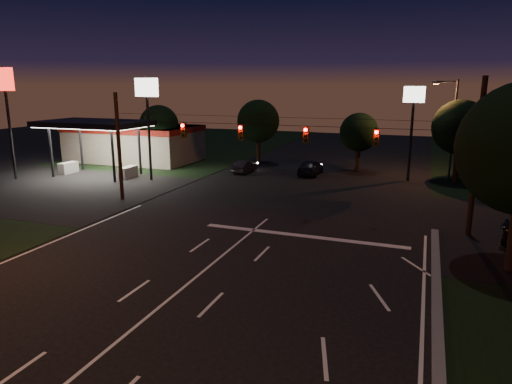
% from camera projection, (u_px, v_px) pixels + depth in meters
% --- Properties ---
extents(ground, '(140.00, 140.00, 0.00)m').
position_uv_depth(ground, '(144.00, 320.00, 16.89)').
color(ground, black).
rests_on(ground, ground).
extents(cross_street_left, '(20.00, 16.00, 0.02)m').
position_uv_depth(cross_street_left, '(50.00, 189.00, 38.30)').
color(cross_street_left, black).
rests_on(cross_street_left, ground).
extents(stop_bar, '(12.00, 0.50, 0.01)m').
position_uv_depth(stop_bar, '(302.00, 236.00, 26.35)').
color(stop_bar, silver).
rests_on(stop_bar, ground).
extents(utility_pole_right, '(0.30, 0.30, 9.00)m').
position_uv_depth(utility_pole_right, '(468.00, 235.00, 26.47)').
color(utility_pole_right, black).
rests_on(utility_pole_right, ground).
extents(utility_pole_left, '(0.28, 0.28, 8.00)m').
position_uv_depth(utility_pole_left, '(123.00, 200.00, 34.66)').
color(utility_pole_left, black).
rests_on(utility_pole_left, ground).
extents(signal_span, '(24.00, 0.40, 1.56)m').
position_uv_depth(signal_span, '(273.00, 133.00, 29.27)').
color(signal_span, black).
rests_on(signal_span, ground).
extents(gas_station, '(14.20, 16.10, 5.25)m').
position_uv_depth(gas_station, '(132.00, 141.00, 51.51)').
color(gas_station, gray).
rests_on(gas_station, ground).
extents(pole_sign_left_near, '(2.20, 0.30, 9.10)m').
position_uv_depth(pole_sign_left_near, '(147.00, 103.00, 40.13)').
color(pole_sign_left_near, black).
rests_on(pole_sign_left_near, ground).
extents(pole_sign_left_far, '(2.00, 0.30, 10.00)m').
position_uv_depth(pole_sign_left_far, '(6.00, 95.00, 40.42)').
color(pole_sign_left_far, black).
rests_on(pole_sign_left_far, ground).
extents(pole_sign_right, '(1.80, 0.30, 8.40)m').
position_uv_depth(pole_sign_right, '(413.00, 111.00, 40.09)').
color(pole_sign_right, black).
rests_on(pole_sign_right, ground).
extents(street_light_right_far, '(2.20, 0.35, 9.00)m').
position_uv_depth(street_light_right_far, '(451.00, 122.00, 41.04)').
color(street_light_right_far, black).
rests_on(street_light_right_far, ground).
extents(tree_far_a, '(4.20, 4.20, 6.42)m').
position_uv_depth(tree_far_a, '(160.00, 125.00, 49.51)').
color(tree_far_a, black).
rests_on(tree_far_a, ground).
extents(tree_far_b, '(4.60, 4.60, 6.98)m').
position_uv_depth(tree_far_b, '(259.00, 122.00, 49.67)').
color(tree_far_b, black).
rests_on(tree_far_b, ground).
extents(tree_far_c, '(3.80, 3.80, 5.86)m').
position_uv_depth(tree_far_c, '(359.00, 133.00, 45.15)').
color(tree_far_c, black).
rests_on(tree_far_c, ground).
extents(tree_far_d, '(4.80, 4.80, 7.30)m').
position_uv_depth(tree_far_d, '(460.00, 128.00, 40.07)').
color(tree_far_d, black).
rests_on(tree_far_d, ground).
extents(car_oncoming_a, '(1.84, 4.41, 1.49)m').
position_uv_depth(car_oncoming_a, '(310.00, 167.00, 44.11)').
color(car_oncoming_a, black).
rests_on(car_oncoming_a, ground).
extents(car_oncoming_b, '(1.42, 3.74, 1.22)m').
position_uv_depth(car_oncoming_b, '(244.00, 167.00, 45.25)').
color(car_oncoming_b, black).
rests_on(car_oncoming_b, ground).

